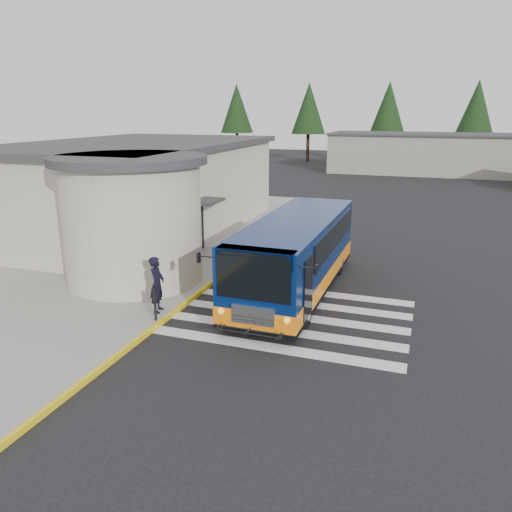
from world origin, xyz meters
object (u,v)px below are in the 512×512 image
(transit_bus, at_px, (295,258))
(bollard, at_px, (155,305))
(pedestrian_b, at_px, (172,267))
(pedestrian_a, at_px, (157,284))

(transit_bus, height_order, bollard, transit_bus)
(transit_bus, relative_size, pedestrian_b, 5.77)
(transit_bus, distance_m, pedestrian_b, 4.56)
(pedestrian_a, relative_size, pedestrian_b, 1.09)
(transit_bus, xyz_separation_m, bollard, (-3.39, -4.35, -0.67))
(pedestrian_a, xyz_separation_m, pedestrian_b, (-0.56, 2.06, -0.08))
(pedestrian_a, xyz_separation_m, bollard, (0.30, -0.69, -0.42))
(pedestrian_b, bearing_deg, transit_bus, 81.71)
(transit_bus, xyz_separation_m, pedestrian_b, (-4.25, -1.60, -0.32))
(pedestrian_a, bearing_deg, pedestrian_b, 2.01)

